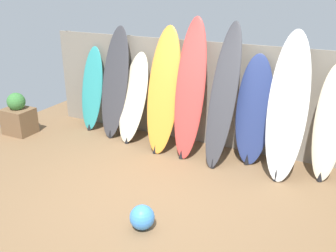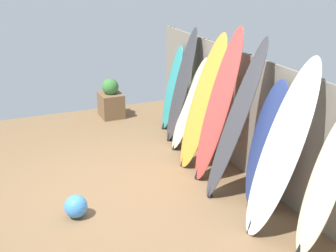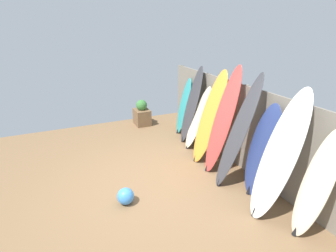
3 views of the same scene
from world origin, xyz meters
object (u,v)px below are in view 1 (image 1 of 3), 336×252
object	(u,v)px
surfboard_navy_6	(254,111)
surfboard_cream_8	(329,124)
surfboard_charcoal_5	(223,96)
surfboard_charcoal_1	(115,84)
surfboard_teal_0	(92,89)
planter_box	(18,116)
surfboard_orange_3	(164,90)
beach_ball	(142,217)
surfboard_red_4	(190,89)
surfboard_white_7	(288,107)
surfboard_cream_2	(133,98)

from	to	relation	value
surfboard_navy_6	surfboard_cream_8	world-z (taller)	surfboard_navy_6
surfboard_charcoal_5	surfboard_charcoal_1	bearing A→B (deg)	175.65
surfboard_teal_0	surfboard_charcoal_5	xyz separation A→B (m)	(2.70, -0.24, 0.29)
surfboard_charcoal_1	planter_box	size ratio (longest dim) A/B	2.51
surfboard_charcoal_1	surfboard_orange_3	bearing A→B (deg)	-6.24
planter_box	beach_ball	bearing A→B (deg)	-22.81
surfboard_teal_0	surfboard_red_4	xyz separation A→B (m)	(2.13, -0.19, 0.32)
surfboard_white_7	surfboard_cream_8	bearing A→B (deg)	14.75
surfboard_cream_2	surfboard_navy_6	bearing A→B (deg)	1.79
surfboard_charcoal_1	surfboard_red_4	bearing A→B (deg)	-4.20
surfboard_charcoal_1	surfboard_white_7	world-z (taller)	surfboard_white_7
surfboard_cream_2	surfboard_navy_6	world-z (taller)	surfboard_navy_6
surfboard_charcoal_5	surfboard_white_7	xyz separation A→B (m)	(0.96, 0.04, -0.04)
surfboard_charcoal_5	surfboard_white_7	distance (m)	0.96
surfboard_white_7	planter_box	bearing A→B (deg)	-171.82
planter_box	beach_ball	xyz separation A→B (m)	(3.57, -1.50, -0.19)
surfboard_cream_2	surfboard_cream_8	distance (m)	3.24
surfboard_cream_2	surfboard_orange_3	size ratio (longest dim) A/B	0.76
surfboard_red_4	beach_ball	world-z (taller)	surfboard_red_4
beach_ball	surfboard_charcoal_5	bearing A→B (deg)	84.41
surfboard_charcoal_5	surfboard_red_4	bearing A→B (deg)	175.26
surfboard_red_4	planter_box	distance (m)	3.37
beach_ball	surfboard_navy_6	bearing A→B (deg)	74.40
surfboard_teal_0	surfboard_orange_3	bearing A→B (deg)	-6.73
surfboard_cream_2	surfboard_orange_3	xyz separation A→B (m)	(0.65, -0.08, 0.24)
surfboard_white_7	planter_box	size ratio (longest dim) A/B	2.64
surfboard_charcoal_1	surfboard_cream_2	bearing A→B (deg)	-4.54
surfboard_cream_2	surfboard_charcoal_1	bearing A→B (deg)	175.46
surfboard_teal_0	surfboard_charcoal_1	world-z (taller)	surfboard_charcoal_1
surfboard_navy_6	surfboard_white_7	distance (m)	0.57
surfboard_teal_0	beach_ball	bearing A→B (deg)	-43.77
surfboard_cream_2	planter_box	world-z (taller)	surfboard_cream_2
surfboard_cream_2	surfboard_red_4	bearing A→B (deg)	-4.08
surfboard_cream_8	beach_ball	distance (m)	2.99
surfboard_red_4	surfboard_cream_8	distance (m)	2.14
surfboard_orange_3	surfboard_charcoal_5	bearing A→B (deg)	-2.43
surfboard_white_7	surfboard_red_4	bearing A→B (deg)	179.67
surfboard_charcoal_1	surfboard_white_7	distance (m)	3.08
surfboard_teal_0	surfboard_cream_8	size ratio (longest dim) A/B	0.96
beach_ball	surfboard_orange_3	bearing A→B (deg)	111.07
surfboard_cream_2	surfboard_charcoal_5	bearing A→B (deg)	-4.30
surfboard_teal_0	surfboard_cream_8	xyz separation A→B (m)	(4.24, -0.05, 0.04)
surfboard_teal_0	surfboard_cream_8	distance (m)	4.24
surfboard_charcoal_5	beach_ball	world-z (taller)	surfboard_charcoal_5
surfboard_teal_0	surfboard_navy_6	distance (m)	3.14
surfboard_cream_2	surfboard_red_4	size ratio (longest dim) A/B	0.70
surfboard_cream_8	planter_box	xyz separation A→B (m)	(-5.32, -0.83, -0.48)
surfboard_navy_6	surfboard_charcoal_5	bearing A→B (deg)	-156.30
surfboard_red_4	beach_ball	size ratio (longest dim) A/B	7.51
surfboard_red_4	surfboard_cream_8	size ratio (longest dim) A/B	1.34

